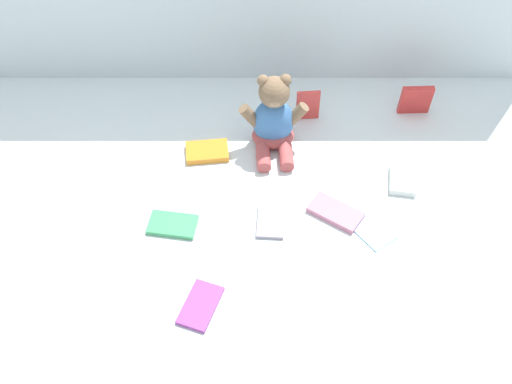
{
  "coord_description": "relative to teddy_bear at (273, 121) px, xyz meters",
  "views": [
    {
      "loc": [
        0.02,
        -1.09,
        1.26
      ],
      "look_at": [
        0.02,
        -0.1,
        0.1
      ],
      "focal_mm": 43.64,
      "sensor_mm": 36.0,
      "label": 1
    }
  ],
  "objects": [
    {
      "name": "book_case_1",
      "position": [
        0.42,
        0.13,
        -0.04
      ],
      "size": [
        0.09,
        0.03,
        0.1
      ],
      "primitive_type": "cube",
      "rotation": [
        0.1,
        0.0,
        0.04
      ],
      "color": "red",
      "rests_on": "ground_plane"
    },
    {
      "name": "teddy_bear",
      "position": [
        0.0,
        0.0,
        0.0
      ],
      "size": [
        0.19,
        0.17,
        0.23
      ],
      "rotation": [
        0.0,
        0.0,
        0.05
      ],
      "color": "#3F72B2",
      "rests_on": "ground_plane"
    },
    {
      "name": "book_case_8",
      "position": [
        -0.26,
        -0.3,
        -0.08
      ],
      "size": [
        0.13,
        0.09,
        0.01
      ],
      "primitive_type": "cube",
      "rotation": [
        0.0,
        0.0,
        1.42
      ],
      "color": "#409D63",
      "rests_on": "ground_plane"
    },
    {
      "name": "book_case_4",
      "position": [
        -0.19,
        -0.04,
        -0.08
      ],
      "size": [
        0.13,
        0.09,
        0.02
      ],
      "primitive_type": "cube",
      "rotation": [
        0.0,
        0.0,
        1.68
      ],
      "color": "orange",
      "rests_on": "ground_plane"
    },
    {
      "name": "book_case_5",
      "position": [
        -0.18,
        -0.53,
        -0.08
      ],
      "size": [
        0.11,
        0.14,
        0.01
      ],
      "primitive_type": "cube",
      "rotation": [
        0.0,
        0.0,
        5.94
      ],
      "color": "#90398F",
      "rests_on": "ground_plane"
    },
    {
      "name": "book_case_7",
      "position": [
        0.16,
        -0.26,
        -0.08
      ],
      "size": [
        0.15,
        0.13,
        0.02
      ],
      "primitive_type": "cube",
      "rotation": [
        0.0,
        0.0,
        0.98
      ],
      "color": "#BC6D89",
      "rests_on": "ground_plane"
    },
    {
      "name": "book_case_6",
      "position": [
        -0.01,
        -0.29,
        -0.08
      ],
      "size": [
        0.07,
        0.11,
        0.01
      ],
      "primitive_type": "cube",
      "rotation": [
        0.0,
        0.0,
        6.22
      ],
      "color": "gray",
      "rests_on": "ground_plane"
    },
    {
      "name": "book_case_0",
      "position": [
        0.35,
        -0.15,
        -0.08
      ],
      "size": [
        0.08,
        0.11,
        0.02
      ],
      "primitive_type": "cube",
      "rotation": [
        0.0,
        0.0,
        6.13
      ],
      "color": "silver",
      "rests_on": "ground_plane"
    },
    {
      "name": "ground_plane",
      "position": [
        -0.07,
        -0.17,
        -0.09
      ],
      "size": [
        3.2,
        3.2,
        0.0
      ],
      "primitive_type": "plane",
      "color": "silver"
    },
    {
      "name": "book_case_3",
      "position": [
        0.24,
        -0.32,
        -0.08
      ],
      "size": [
        0.13,
        0.13,
        0.01
      ],
      "primitive_type": "cube",
      "rotation": [
        0.0,
        0.0,
        0.64
      ],
      "color": "#8BC0E8",
      "rests_on": "ground_plane"
    },
    {
      "name": "book_case_2",
      "position": [
        0.1,
        0.11,
        -0.04
      ],
      "size": [
        0.07,
        0.02,
        0.1
      ],
      "primitive_type": "cube",
      "rotation": [
        -0.03,
        0.0,
        0.08
      ],
      "color": "#D93E39",
      "rests_on": "ground_plane"
    }
  ]
}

